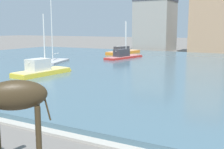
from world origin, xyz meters
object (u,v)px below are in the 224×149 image
giraffe_statue (10,99)px  sailboat_grey (52,63)px  sailboat_yellow (45,72)px  sailboat_orange (125,52)px  sailboat_red (126,57)px

giraffe_statue → sailboat_grey: 28.39m
giraffe_statue → sailboat_yellow: sailboat_yellow is taller
sailboat_orange → sailboat_grey: sailboat_grey is taller
sailboat_grey → sailboat_red: (5.55, 10.14, 0.20)m
sailboat_yellow → sailboat_orange: bearing=97.6°
giraffe_statue → sailboat_red: size_ratio=0.62×
sailboat_yellow → sailboat_orange: 24.72m
giraffe_statue → sailboat_orange: bearing=111.3°
sailboat_yellow → sailboat_red: (0.21, 17.49, -0.07)m
sailboat_grey → sailboat_red: size_ratio=0.99×
giraffe_statue → sailboat_red: sailboat_red is taller
giraffe_statue → sailboat_grey: bearing=128.1°
sailboat_orange → sailboat_grey: size_ratio=1.07×
sailboat_grey → sailboat_yellow: bearing=-54.0°
sailboat_yellow → sailboat_grey: bearing=126.0°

